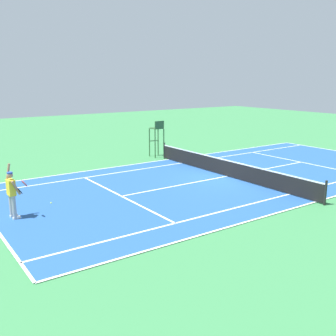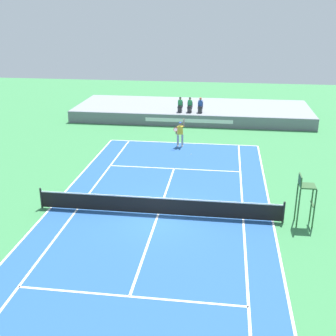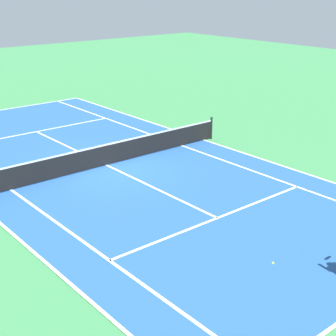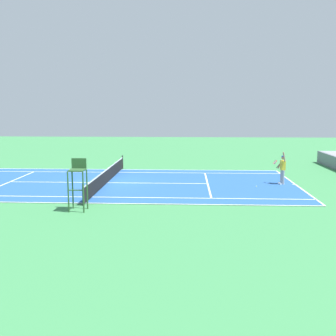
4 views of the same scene
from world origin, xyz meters
TOP-DOWN VIEW (x-y plane):
  - ground_plane at (0.00, 0.00)m, footprint 80.00×80.00m
  - court at (0.00, 0.00)m, footprint 11.08×23.88m
  - net at (0.00, 0.00)m, footprint 11.98×0.10m
  - tennis_player at (-0.14, 11.07)m, footprint 0.76×0.67m
  - tennis_ball at (0.82, 9.33)m, footprint 0.07×0.07m
  - umpire_chair at (6.80, 0.00)m, footprint 0.77×0.77m

SIDE VIEW (x-z plane):
  - ground_plane at x=0.00m, z-range 0.00..0.00m
  - court at x=0.00m, z-range 0.00..0.02m
  - tennis_ball at x=0.82m, z-range 0.00..0.07m
  - net at x=0.00m, z-range -0.01..1.06m
  - tennis_player at x=-0.14m, z-range -0.05..2.04m
  - umpire_chair at x=6.80m, z-range 0.34..2.78m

